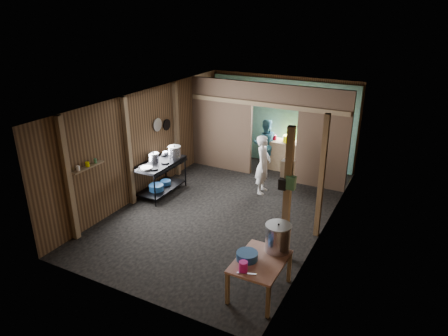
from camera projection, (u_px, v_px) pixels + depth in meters
The scene contains 43 objects.
floor at pixel (228, 208), 9.64m from camera, with size 4.50×7.00×0.00m, color black.
ceiling at pixel (228, 100), 8.66m from camera, with size 4.50×7.00×0.00m, color #333231.
wall_back at pixel (282, 120), 12.03m from camera, with size 4.50×0.00×2.60m, color brown.
wall_front at pixel (125, 227), 6.27m from camera, with size 4.50×0.00×2.60m, color brown.
wall_left at pixel (147, 142), 10.11m from camera, with size 0.00×7.00×2.60m, color brown.
wall_right at pixel (328, 175), 8.19m from camera, with size 0.00×7.00×2.60m, color brown.
partition_left at pixel (222, 125), 11.53m from camera, with size 1.85×0.10×2.60m, color brown.
partition_right at pixel (323, 140), 10.29m from camera, with size 1.35×0.10×2.60m, color brown.
partition_header at pixel (276, 95), 10.48m from camera, with size 1.30×0.10×0.60m, color brown.
turquoise_panel at pixel (281, 122), 12.00m from camera, with size 4.40×0.06×2.50m, color #72C2B6.
back_counter at pixel (283, 155), 11.78m from camera, with size 1.20×0.50×0.85m, color olive.
wall_clock at pixel (290, 101), 11.61m from camera, with size 0.20×0.20×0.03m, color white.
post_left_a at pixel (68, 180), 7.95m from camera, with size 0.10×0.12×2.60m, color olive.
post_left_b at pixel (129, 152), 9.43m from camera, with size 0.10×0.12×2.60m, color olive.
post_left_c at pixel (177, 130), 11.07m from camera, with size 0.10×0.12×2.60m, color olive.
post_right at pixel (322, 178), 8.06m from camera, with size 0.10×0.12×2.60m, color olive.
post_free at pixel (287, 196), 7.29m from camera, with size 0.12×0.12×2.60m, color olive.
cross_beam at pixel (265, 104), 10.64m from camera, with size 4.40×0.12×0.12m, color olive.
pan_lid_big at pixel (157, 125), 10.29m from camera, with size 0.34×0.34×0.03m, color gray.
pan_lid_small at pixel (167, 125), 10.66m from camera, with size 0.30×0.30×0.03m, color black.
wall_shelf at pixel (88, 167), 8.31m from camera, with size 0.14×0.80×0.03m, color olive.
jar_white at pixel (78, 168), 8.08m from camera, with size 0.07×0.07×0.10m, color white.
jar_yellow at pixel (87, 164), 8.28m from camera, with size 0.08×0.08×0.10m, color #ECE700.
jar_green at pixel (95, 161), 8.46m from camera, with size 0.06×0.06×0.10m, color #36714A.
bag_white at pixel (288, 169), 7.20m from camera, with size 0.22×0.15×0.32m, color white.
bag_green at pixel (291, 183), 7.10m from camera, with size 0.16×0.12×0.24m, color #36714A.
bag_black at pixel (283, 184), 7.16m from camera, with size 0.14×0.10×0.20m, color black.
gas_range at pixel (161, 178), 10.24m from camera, with size 0.74×1.45×0.86m, color black, non-canonical shape.
prep_table at pixel (260, 276), 6.73m from camera, with size 0.77×1.06×0.63m, color tan, non-canonical shape.
stove_pot_large at pixel (175, 152), 10.30m from camera, with size 0.32×0.32×0.33m, color #ABABB8, non-canonical shape.
stove_pot_med at pixel (154, 157), 10.12m from camera, with size 0.26×0.26×0.23m, color #ABABB8, non-canonical shape.
stove_saucepan at pixel (165, 153), 10.54m from camera, with size 0.14×0.14×0.09m, color #ABABB8.
frying_pan at pixel (146, 168), 9.64m from camera, with size 0.29×0.51×0.07m, color gray, non-canonical shape.
blue_tub_front at pixel (156, 188), 10.15m from camera, with size 0.36×0.36×0.15m, color #1F4C89.
blue_tub_back at pixel (166, 182), 10.49m from camera, with size 0.27×0.27×0.11m, color #1F4C89.
stock_pot at pixel (278, 238), 6.80m from camera, with size 0.44×0.44×0.51m, color #ABABB8, non-canonical shape.
wash_basin at pixel (247, 256), 6.62m from camera, with size 0.35×0.35×0.13m, color #1F4C89.
pink_bucket at pixel (243, 266), 6.33m from camera, with size 0.14×0.14×0.17m, color #F5199D.
knife at pixel (247, 273), 6.29m from camera, with size 0.30×0.04×0.01m, color #ABABB8.
yellow_tub at pixel (289, 139), 11.53m from camera, with size 0.33×0.33×0.19m, color #ECE700.
red_cup at pixel (275, 137), 11.72m from camera, with size 0.12×0.12×0.14m, color maroon.
cook at pixel (263, 165), 10.19m from camera, with size 0.55×0.36×1.51m, color white.
worker_back at pixel (265, 144), 11.78m from camera, with size 0.71×0.55×1.46m, color teal.
Camera 1 is at (3.87, -7.65, 4.51)m, focal length 32.67 mm.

